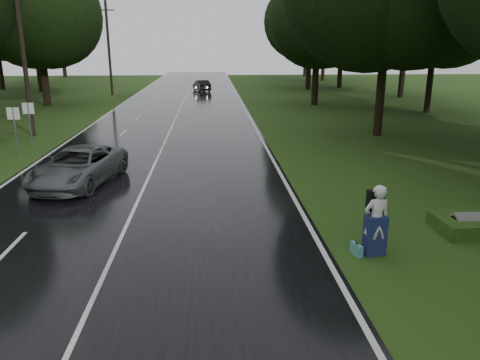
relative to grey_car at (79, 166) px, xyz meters
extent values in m
plane|color=#284614|center=(2.70, -8.41, -0.78)|extent=(160.00, 160.00, 0.00)
cube|color=black|center=(2.70, 11.59, -0.76)|extent=(12.00, 140.00, 0.04)
cube|color=silver|center=(2.70, 11.59, -0.74)|extent=(0.12, 140.00, 0.01)
imported|color=#505355|center=(0.00, 0.00, 0.00)|extent=(3.49, 5.72, 1.48)
imported|color=black|center=(4.39, 39.49, -0.07)|extent=(2.41, 4.27, 1.33)
imported|color=silver|center=(9.87, -7.24, 0.22)|extent=(0.79, 0.58, 2.00)
cube|color=navy|center=(9.87, -7.24, -0.22)|extent=(0.61, 0.45, 1.12)
cube|color=black|center=(9.91, -6.95, 0.66)|extent=(0.48, 0.30, 0.64)
cube|color=teal|center=(9.38, -7.27, -0.62)|extent=(0.27, 0.48, 0.33)
cylinder|color=slate|center=(13.47, -5.87, -0.78)|extent=(1.25, 0.63, 0.63)
camera|label=1|loc=(5.45, -18.64, 4.79)|focal=34.48mm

